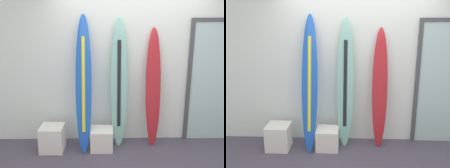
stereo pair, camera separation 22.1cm
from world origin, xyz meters
TOP-DOWN VIEW (x-y plane):
  - wall_back at (0.00, 1.30)m, footprint 7.20×0.20m
  - surfboard_cobalt at (-0.77, 0.91)m, footprint 0.25×0.53m
  - surfboard_seafoam at (-0.21, 1.02)m, footprint 0.29×0.29m
  - surfboard_crimson at (0.34, 1.03)m, footprint 0.24×0.31m
  - display_block_left at (-1.28, 0.82)m, footprint 0.37×0.37m
  - display_block_center at (-0.49, 0.84)m, footprint 0.36×0.36m
  - glass_door at (1.50, 1.18)m, footprint 1.14×0.06m

SIDE VIEW (x-z plane):
  - display_block_center at x=-0.49m, z-range 0.00..0.34m
  - display_block_left at x=-1.28m, z-range 0.00..0.41m
  - surfboard_crimson at x=0.34m, z-range -0.01..1.92m
  - surfboard_seafoam at x=-0.21m, z-range 0.00..2.09m
  - glass_door at x=1.50m, z-range 0.03..2.10m
  - surfboard_cobalt at x=-0.77m, z-range 0.00..2.14m
  - wall_back at x=0.00m, z-range 0.00..2.80m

